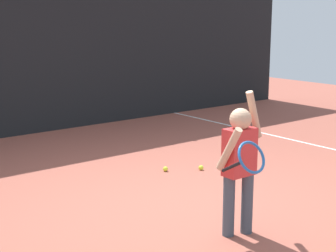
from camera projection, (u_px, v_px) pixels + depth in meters
ground_plane at (176, 202)px, 5.68m from camera, size 20.00×20.00×0.00m
court_line_sideline at (296, 141)px, 8.48m from camera, size 0.05×9.00×0.00m
back_fence_windscreen at (17, 26)px, 8.54m from camera, size 12.69×0.08×3.69m
fence_post_2 at (119, 21)px, 9.82m from camera, size 0.09×0.09×3.84m
fence_post_3 at (264, 20)px, 12.31m from camera, size 0.09×0.09×3.84m
tennis_player at (240, 160)px, 4.68m from camera, size 0.72×0.58×1.35m
tennis_ball_3 at (165, 169)px, 6.80m from camera, size 0.07×0.07×0.07m
tennis_ball_5 at (201, 168)px, 6.85m from camera, size 0.07×0.07×0.07m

